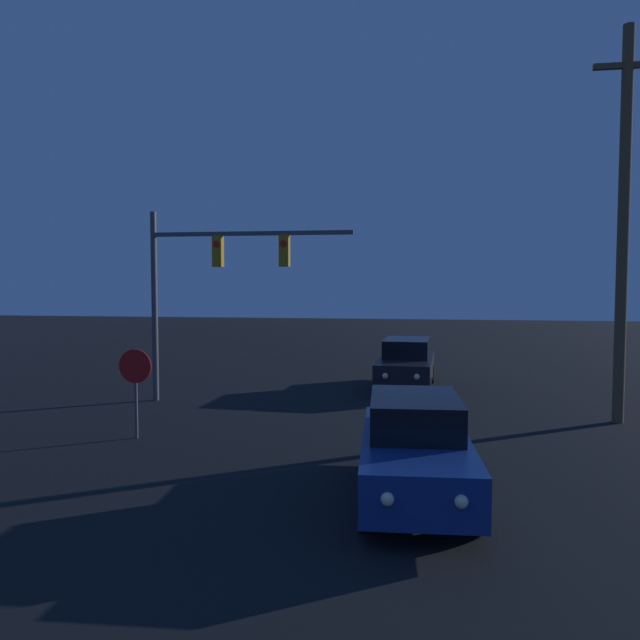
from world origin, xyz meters
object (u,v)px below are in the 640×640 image
object	(u,v)px
traffic_signal_mast	(207,273)
stop_sign	(135,376)
car_near	(415,447)
car_far	(406,364)
utility_pole	(623,221)

from	to	relation	value
traffic_signal_mast	stop_sign	world-z (taller)	traffic_signal_mast
car_near	car_far	distance (m)	10.62
traffic_signal_mast	utility_pole	world-z (taller)	utility_pole
utility_pole	car_near	bearing A→B (deg)	-128.34
car_far	utility_pole	bearing A→B (deg)	144.62
car_near	stop_sign	size ratio (longest dim) A/B	2.27
stop_sign	utility_pole	bearing A→B (deg)	16.95
stop_sign	utility_pole	size ratio (longest dim) A/B	0.21
car_near	traffic_signal_mast	world-z (taller)	traffic_signal_mast
car_far	utility_pole	xyz separation A→B (m)	(5.42, -4.25, 4.25)
car_near	stop_sign	xyz separation A→B (m)	(-6.31, 2.91, 0.60)
utility_pole	car_far	bearing A→B (deg)	141.93
car_far	utility_pole	size ratio (longest dim) A/B	0.47
car_far	stop_sign	xyz separation A→B (m)	(-5.92, -7.70, 0.60)
car_near	utility_pole	size ratio (longest dim) A/B	0.47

